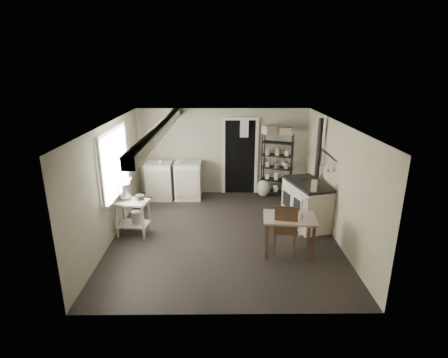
{
  "coord_description": "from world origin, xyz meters",
  "views": [
    {
      "loc": [
        -0.07,
        -6.59,
        3.34
      ],
      "look_at": [
        0.0,
        0.3,
        1.1
      ],
      "focal_mm": 28.0,
      "sensor_mm": 36.0,
      "label": 1
    }
  ],
  "objects_px": {
    "shelf_rack": "(277,162)",
    "chair": "(285,228)",
    "stove": "(307,206)",
    "flour_sack": "(263,187)",
    "prep_table": "(133,216)",
    "stockpot": "(124,190)",
    "work_table": "(289,234)",
    "base_cabinets": "(174,181)"
  },
  "relations": [
    {
      "from": "stockpot",
      "to": "prep_table",
      "type": "bearing_deg",
      "value": -30.52
    },
    {
      "from": "stockpot",
      "to": "base_cabinets",
      "type": "xyz_separation_m",
      "value": [
        0.74,
        1.99,
        -0.48
      ]
    },
    {
      "from": "shelf_rack",
      "to": "flour_sack",
      "type": "bearing_deg",
      "value": -155.06
    },
    {
      "from": "stockpot",
      "to": "work_table",
      "type": "xyz_separation_m",
      "value": [
        3.22,
        -0.87,
        -0.56
      ]
    },
    {
      "from": "shelf_rack",
      "to": "chair",
      "type": "distance_m",
      "value": 3.03
    },
    {
      "from": "stockpot",
      "to": "shelf_rack",
      "type": "distance_m",
      "value": 4.05
    },
    {
      "from": "prep_table",
      "to": "flour_sack",
      "type": "relative_size",
      "value": 1.65
    },
    {
      "from": "prep_table",
      "to": "stockpot",
      "type": "xyz_separation_m",
      "value": [
        -0.16,
        0.09,
        0.54
      ]
    },
    {
      "from": "stove",
      "to": "flour_sack",
      "type": "relative_size",
      "value": 2.75
    },
    {
      "from": "stove",
      "to": "chair",
      "type": "bearing_deg",
      "value": -134.77
    },
    {
      "from": "shelf_rack",
      "to": "flour_sack",
      "type": "xyz_separation_m",
      "value": [
        -0.33,
        -0.03,
        -0.71
      ]
    },
    {
      "from": "shelf_rack",
      "to": "flour_sack",
      "type": "height_order",
      "value": "shelf_rack"
    },
    {
      "from": "shelf_rack",
      "to": "work_table",
      "type": "height_order",
      "value": "shelf_rack"
    },
    {
      "from": "work_table",
      "to": "flour_sack",
      "type": "height_order",
      "value": "work_table"
    },
    {
      "from": "shelf_rack",
      "to": "work_table",
      "type": "bearing_deg",
      "value": -74.67
    },
    {
      "from": "base_cabinets",
      "to": "work_table",
      "type": "distance_m",
      "value": 3.79
    },
    {
      "from": "prep_table",
      "to": "flour_sack",
      "type": "xyz_separation_m",
      "value": [
        2.95,
        2.2,
        -0.16
      ]
    },
    {
      "from": "base_cabinets",
      "to": "stove",
      "type": "height_order",
      "value": "base_cabinets"
    },
    {
      "from": "prep_table",
      "to": "stockpot",
      "type": "height_order",
      "value": "stockpot"
    },
    {
      "from": "base_cabinets",
      "to": "stove",
      "type": "bearing_deg",
      "value": -27.7
    },
    {
      "from": "stockpot",
      "to": "stove",
      "type": "height_order",
      "value": "stockpot"
    },
    {
      "from": "prep_table",
      "to": "stove",
      "type": "distance_m",
      "value": 3.71
    },
    {
      "from": "prep_table",
      "to": "stove",
      "type": "relative_size",
      "value": 0.6
    },
    {
      "from": "stockpot",
      "to": "chair",
      "type": "distance_m",
      "value": 3.3
    },
    {
      "from": "stove",
      "to": "flour_sack",
      "type": "distance_m",
      "value": 1.92
    },
    {
      "from": "flour_sack",
      "to": "stockpot",
      "type": "bearing_deg",
      "value": -145.8
    },
    {
      "from": "stove",
      "to": "base_cabinets",
      "type": "bearing_deg",
      "value": 137.28
    },
    {
      "from": "work_table",
      "to": "flour_sack",
      "type": "xyz_separation_m",
      "value": [
        -0.11,
        2.98,
        -0.14
      ]
    },
    {
      "from": "stockpot",
      "to": "chair",
      "type": "height_order",
      "value": "stockpot"
    },
    {
      "from": "prep_table",
      "to": "flour_sack",
      "type": "bearing_deg",
      "value": 36.8
    },
    {
      "from": "work_table",
      "to": "flour_sack",
      "type": "distance_m",
      "value": 2.98
    },
    {
      "from": "prep_table",
      "to": "work_table",
      "type": "distance_m",
      "value": 3.16
    },
    {
      "from": "shelf_rack",
      "to": "flour_sack",
      "type": "distance_m",
      "value": 0.78
    },
    {
      "from": "prep_table",
      "to": "work_table",
      "type": "bearing_deg",
      "value": -14.2
    },
    {
      "from": "work_table",
      "to": "chair",
      "type": "relative_size",
      "value": 0.95
    },
    {
      "from": "base_cabinets",
      "to": "shelf_rack",
      "type": "bearing_deg",
      "value": 3.28
    },
    {
      "from": "stove",
      "to": "stockpot",
      "type": "bearing_deg",
      "value": 170.37
    },
    {
      "from": "work_table",
      "to": "shelf_rack",
      "type": "bearing_deg",
      "value": 85.82
    },
    {
      "from": "stove",
      "to": "flour_sack",
      "type": "height_order",
      "value": "stove"
    },
    {
      "from": "prep_table",
      "to": "stockpot",
      "type": "distance_m",
      "value": 0.57
    },
    {
      "from": "prep_table",
      "to": "chair",
      "type": "distance_m",
      "value": 3.09
    },
    {
      "from": "stove",
      "to": "flour_sack",
      "type": "xyz_separation_m",
      "value": [
        -0.74,
        1.76,
        -0.2
      ]
    }
  ]
}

